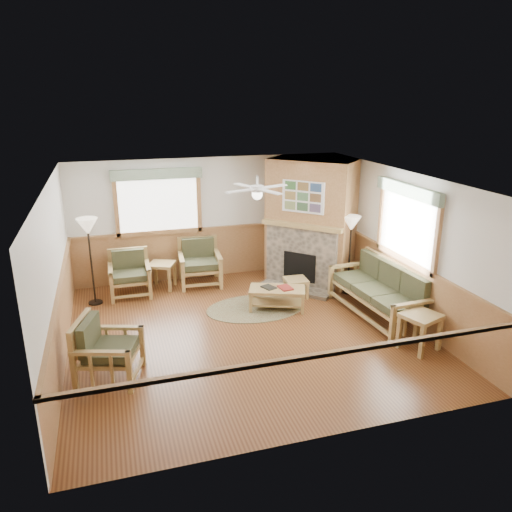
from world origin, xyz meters
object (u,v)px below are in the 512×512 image
object	(u,v)px
armchair_back_left	(130,274)
armchair_left	(109,349)
coffee_table	(277,299)
footstool	(296,288)
end_table_sofa	(419,331)
floor_lamp_left	(91,262)
armchair_back_right	(200,263)
end_table_chairs	(162,276)
sofa	(378,291)
floor_lamp_right	(350,255)

from	to	relation	value
armchair_back_left	armchair_left	bearing A→B (deg)	-97.94
coffee_table	footstool	bearing A→B (deg)	61.08
armchair_back_left	armchair_left	world-z (taller)	armchair_left
footstool	end_table_sofa	bearing A→B (deg)	-66.97
armchair_back_left	end_table_sofa	distance (m)	5.75
armchair_back_left	floor_lamp_left	world-z (taller)	floor_lamp_left
armchair_back_left	armchair_back_right	distance (m)	1.52
coffee_table	end_table_chairs	distance (m)	2.65
end_table_chairs	floor_lamp_left	xyz separation A→B (m)	(-1.39, -0.43, 0.59)
end_table_chairs	floor_lamp_left	bearing A→B (deg)	-162.87
coffee_table	end_table_sofa	world-z (taller)	end_table_sofa
sofa	end_table_chairs	distance (m)	4.51
armchair_left	floor_lamp_left	distance (m)	2.99
sofa	armchair_back_left	world-z (taller)	sofa
armchair_back_left	coffee_table	distance (m)	3.10
end_table_chairs	footstool	size ratio (longest dim) A/B	1.28
armchair_left	coffee_table	world-z (taller)	armchair_left
armchair_left	end_table_sofa	world-z (taller)	armchair_left
coffee_table	armchair_back_left	bearing A→B (deg)	171.56
coffee_table	floor_lamp_left	world-z (taller)	floor_lamp_left
armchair_back_left	floor_lamp_left	bearing A→B (deg)	-160.75
sofa	footstool	world-z (taller)	sofa
armchair_left	end_table_chairs	distance (m)	3.58
armchair_left	floor_lamp_right	bearing A→B (deg)	-50.04
armchair_left	coffee_table	bearing A→B (deg)	-44.94
armchair_back_left	coffee_table	bearing A→B (deg)	-29.45
armchair_back_left	end_table_chairs	distance (m)	0.73
armchair_back_right	end_table_chairs	world-z (taller)	armchair_back_right
coffee_table	end_table_chairs	world-z (taller)	end_table_chairs
armchair_back_right	end_table_sofa	world-z (taller)	armchair_back_right
armchair_back_left	armchair_left	xyz separation A→B (m)	(-0.47, -3.19, 0.02)
sofa	coffee_table	world-z (taller)	sofa
footstool	sofa	bearing A→B (deg)	-49.12
armchair_back_left	sofa	bearing A→B (deg)	-27.96
end_table_chairs	floor_lamp_right	distance (m)	3.98
end_table_sofa	armchair_back_left	bearing A→B (deg)	139.61
footstool	floor_lamp_right	world-z (taller)	floor_lamp_right
armchair_back_left	floor_lamp_left	xyz separation A→B (m)	(-0.71, -0.24, 0.42)
end_table_chairs	coffee_table	bearing A→B (deg)	-40.92
armchair_back_right	end_table_sofa	xyz separation A→B (m)	(2.88, -3.92, -0.18)
end_table_sofa	floor_lamp_right	bearing A→B (deg)	90.00
sofa	armchair_left	world-z (taller)	sofa
sofa	armchair_left	distance (m)	4.92
armchair_left	floor_lamp_right	size ratio (longest dim) A/B	0.57
sofa	end_table_sofa	xyz separation A→B (m)	(0.00, -1.35, -0.19)
armchair_back_right	floor_lamp_right	world-z (taller)	floor_lamp_right
armchair_back_left	end_table_chairs	size ratio (longest dim) A/B	1.60
footstool	floor_lamp_left	world-z (taller)	floor_lamp_left
armchair_left	footstool	world-z (taller)	armchair_left
armchair_left	end_table_sofa	bearing A→B (deg)	-78.79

